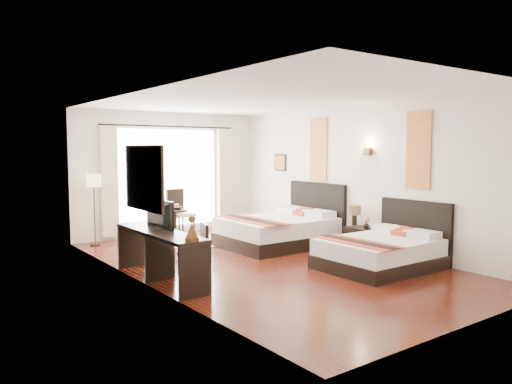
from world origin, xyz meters
TOP-DOWN VIEW (x-y plane):
  - floor at (0.00, 0.00)m, footprint 4.50×7.50m
  - ceiling at (0.00, 0.00)m, footprint 4.50×7.50m
  - wall_headboard at (2.25, 0.00)m, footprint 0.01×7.50m
  - wall_desk at (-2.25, 0.00)m, footprint 0.01×7.50m
  - wall_window at (0.00, 3.75)m, footprint 4.50×0.01m
  - wall_entry at (0.00, -3.75)m, footprint 4.50×0.01m
  - window_glass at (0.00, 3.73)m, footprint 2.40×0.02m
  - sheer_curtain at (0.00, 3.67)m, footprint 2.30×0.02m
  - drape_left at (-1.45, 3.63)m, footprint 0.35×0.14m
  - drape_right at (1.45, 3.63)m, footprint 0.35×0.14m
  - art_panel_near at (2.23, -1.40)m, footprint 0.03×0.50m
  - art_panel_far at (2.23, 1.11)m, footprint 0.03×0.50m
  - wall_sconce at (2.19, -0.29)m, footprint 0.10×0.14m
  - mirror_frame at (-2.22, 0.06)m, footprint 0.04×1.25m
  - mirror_glass at (-2.19, 0.06)m, footprint 0.01×1.12m
  - bed_near at (1.34, -1.40)m, footprint 1.92×1.50m
  - bed_far at (1.20, 1.11)m, footprint 2.21×1.72m
  - nightstand at (2.00, -0.29)m, footprint 0.40×0.50m
  - table_lamp at (2.01, -0.14)m, footprint 0.24×0.24m
  - vase at (1.99, -0.46)m, footprint 0.14×0.14m
  - console_desk at (-1.99, 0.06)m, footprint 0.50×2.20m
  - television at (-1.97, 0.23)m, footprint 0.16×0.77m
  - bronze_figurine at (-1.99, -0.94)m, footprint 0.26×0.26m
  - desk_chair at (-1.62, -0.32)m, footprint 0.50×0.50m
  - floor_lamp at (-1.87, 3.36)m, footprint 0.29×0.29m
  - side_table at (-0.20, 3.05)m, footprint 0.56×0.56m
  - fruit_bowl at (-0.18, 3.03)m, footprint 0.26×0.26m
  - window_chair at (0.03, 3.27)m, footprint 0.57×0.57m
  - jute_rug at (-0.04, 2.21)m, footprint 1.55×1.27m

SIDE VIEW (x-z plane):
  - floor at x=0.00m, z-range -0.01..0.00m
  - jute_rug at x=-0.04m, z-range 0.00..0.01m
  - nightstand at x=2.00m, z-range 0.00..0.48m
  - desk_chair at x=-1.62m, z-range -0.17..0.70m
  - bed_near at x=1.34m, z-range -0.26..0.82m
  - bed_far at x=1.20m, z-range -0.30..0.95m
  - window_chair at x=0.03m, z-range -0.21..0.86m
  - side_table at x=-0.20m, z-range 0.00..0.65m
  - console_desk at x=-1.99m, z-range 0.00..0.76m
  - vase at x=1.99m, z-range 0.50..0.62m
  - fruit_bowl at x=-0.18m, z-range 0.65..0.71m
  - table_lamp at x=2.01m, z-range 0.57..0.95m
  - bronze_figurine at x=-1.99m, z-range 0.75..1.05m
  - television at x=-1.97m, z-range 0.75..1.20m
  - floor_lamp at x=-1.87m, z-range 0.50..1.96m
  - drape_left at x=-1.45m, z-range 0.10..2.46m
  - drape_right at x=1.45m, z-range 0.10..2.46m
  - sheer_curtain at x=0.00m, z-range 0.25..2.35m
  - window_glass at x=0.00m, z-range 0.20..2.40m
  - wall_headboard at x=2.25m, z-range 0.00..2.80m
  - wall_desk at x=-2.25m, z-range 0.00..2.80m
  - wall_window at x=0.00m, z-range 0.00..2.80m
  - wall_entry at x=0.00m, z-range 0.00..2.80m
  - mirror_frame at x=-2.22m, z-range 1.08..2.02m
  - mirror_glass at x=-2.19m, z-range 1.14..1.96m
  - wall_sconce at x=2.19m, z-range 1.85..1.99m
  - art_panel_near at x=2.23m, z-range 1.27..2.62m
  - art_panel_far at x=2.23m, z-range 1.27..2.62m
  - ceiling at x=0.00m, z-range 2.78..2.80m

